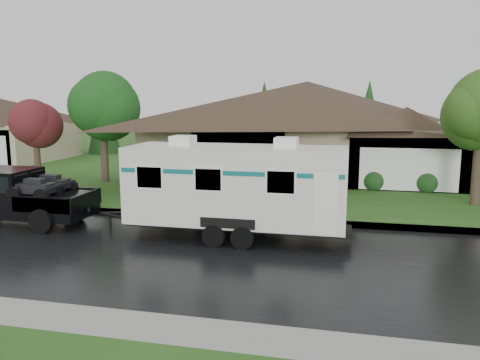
% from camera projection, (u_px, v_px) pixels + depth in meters
% --- Properties ---
extents(ground, '(140.00, 140.00, 0.00)m').
position_uv_depth(ground, '(214.00, 236.00, 16.03)').
color(ground, '#26541A').
rests_on(ground, ground).
extents(road, '(140.00, 8.00, 0.01)m').
position_uv_depth(road, '(196.00, 254.00, 14.10)').
color(road, black).
rests_on(road, ground).
extents(curb, '(140.00, 0.50, 0.15)m').
position_uv_depth(curb, '(229.00, 218.00, 18.18)').
color(curb, gray).
rests_on(curb, ground).
extents(lawn, '(140.00, 26.00, 0.15)m').
position_uv_depth(lawn, '(276.00, 171.00, 30.45)').
color(lawn, '#26541A').
rests_on(lawn, ground).
extents(house_main, '(19.44, 10.80, 6.90)m').
position_uv_depth(house_main, '(312.00, 118.00, 28.26)').
color(house_main, '#9B8769').
rests_on(house_main, lawn).
extents(tree_left_green, '(3.68, 3.68, 6.09)m').
position_uv_depth(tree_left_green, '(102.00, 105.00, 25.39)').
color(tree_left_green, '#382B1E').
rests_on(tree_left_green, lawn).
extents(tree_red, '(2.79, 2.79, 4.62)m').
position_uv_depth(tree_red, '(35.00, 123.00, 26.01)').
color(tree_red, '#382B1E').
rests_on(tree_red, lawn).
extents(shrub_row, '(13.60, 1.00, 1.00)m').
position_uv_depth(shrub_row, '(299.00, 177.00, 24.44)').
color(shrub_row, '#143814').
rests_on(shrub_row, lawn).
extents(pickup_truck, '(6.17, 2.34, 2.06)m').
position_uv_depth(pickup_truck, '(9.00, 194.00, 17.60)').
color(pickup_truck, black).
rests_on(pickup_truck, ground).
extents(travel_trailer, '(7.61, 2.67, 3.41)m').
position_uv_depth(travel_trailer, '(236.00, 185.00, 15.60)').
color(travel_trailer, silver).
rests_on(travel_trailer, ground).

